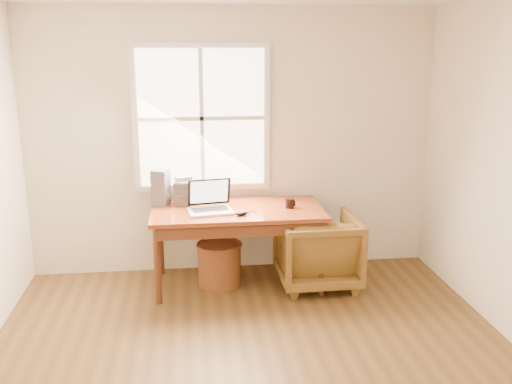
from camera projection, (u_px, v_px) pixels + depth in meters
room_shell at (257, 195)px, 3.60m from camera, size 4.04×4.54×2.64m
desk at (237, 211)px, 5.32m from camera, size 1.60×0.80×0.04m
armchair at (317, 250)px, 5.41m from camera, size 0.74×0.76×0.69m
wicker_stool at (219, 265)px, 5.43m from camera, size 0.49×0.49×0.41m
laptop at (210, 196)px, 5.16m from camera, size 0.49×0.51×0.32m
mouse at (241, 213)px, 5.11m from camera, size 0.13×0.10×0.04m
coffee_mug at (290, 203)px, 5.34m from camera, size 0.09×0.09×0.09m
cd_stack_a at (184, 190)px, 5.47m from camera, size 0.17×0.16×0.27m
cd_stack_b at (183, 194)px, 5.41m from camera, size 0.17×0.16×0.23m
cd_stack_c at (161, 188)px, 5.40m from camera, size 0.19×0.18×0.34m
cd_stack_d at (202, 192)px, 5.53m from camera, size 0.19×0.18×0.19m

